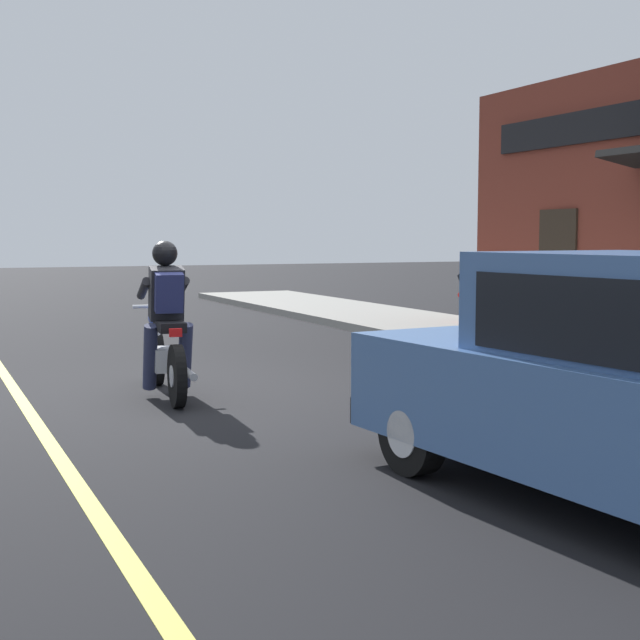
{
  "coord_description": "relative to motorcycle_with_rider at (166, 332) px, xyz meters",
  "views": [
    {
      "loc": [
        -2.74,
        -9.09,
        1.67
      ],
      "look_at": [
        0.41,
        -2.17,
        0.95
      ],
      "focal_mm": 50.0,
      "sensor_mm": 36.0,
      "label": 1
    }
  ],
  "objects": [
    {
      "name": "fire_hydrant",
      "position": [
        6.46,
        4.05,
        -0.11
      ],
      "size": [
        0.36,
        0.24,
        0.88
      ],
      "color": "red",
      "rests_on": "sidewalk_curb"
    },
    {
      "name": "car_hatchback",
      "position": [
        1.59,
        -4.95,
        0.09
      ],
      "size": [
        1.97,
        3.91,
        1.57
      ],
      "color": "black",
      "rests_on": "ground"
    },
    {
      "name": "ground_plane",
      "position": [
        0.38,
        0.04,
        -0.68
      ],
      "size": [
        80.0,
        80.0,
        0.0
      ],
      "primitive_type": "plane",
      "color": "black"
    },
    {
      "name": "motorcycle_with_rider",
      "position": [
        0.0,
        0.0,
        0.0
      ],
      "size": [
        0.61,
        2.02,
        1.62
      ],
      "color": "black",
      "rests_on": "ground"
    },
    {
      "name": "sidewalk_curb",
      "position": [
        5.87,
        3.04,
        -0.61
      ],
      "size": [
        2.6,
        22.0,
        0.14
      ],
      "primitive_type": "cube",
      "color": "gray",
      "rests_on": "ground"
    }
  ]
}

